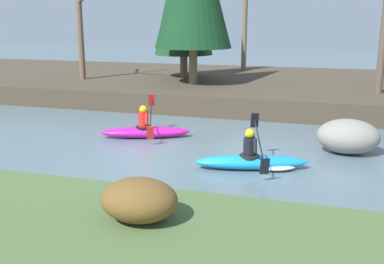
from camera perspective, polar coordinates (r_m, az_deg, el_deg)
name	(u,v)px	position (r m, az deg, el deg)	size (l,w,h in m)	color
ground_plane	(183,156)	(11.95, -1.20, -3.08)	(90.00, 90.00, 0.00)	slate
riverbank_far	(251,86)	(22.06, 7.47, 5.78)	(44.00, 11.79, 0.78)	#473D2D
bare_tree_upstream	(81,31)	(22.01, -13.90, 12.37)	(2.67, 2.63, 4.76)	brown
bare_tree_mid_upstream	(245,25)	(25.37, 6.77, 13.28)	(2.88, 2.85, 5.17)	#7A664C
shrub_clump_third	(139,200)	(6.46, -6.72, -8.55)	(1.12, 0.93, 0.61)	brown
kayaker_lead	(256,161)	(11.01, 8.12, -3.67)	(2.77, 2.03, 1.20)	#1993D6
kayaker_middle	(146,131)	(13.84, -5.85, 0.18)	(2.74, 2.00, 1.20)	#C61999
boulder_midstream	(348,136)	(12.83, 19.21, -0.52)	(1.65, 1.29, 0.93)	gray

